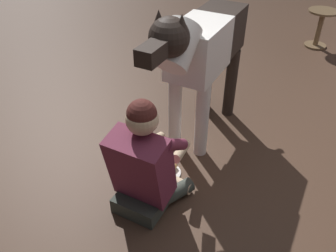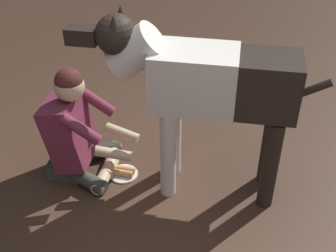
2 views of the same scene
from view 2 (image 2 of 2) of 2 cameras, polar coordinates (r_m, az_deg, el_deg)
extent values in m
plane|color=#4B3325|center=(3.21, -0.61, -9.38)|extent=(14.33, 14.33, 0.00)
cube|color=#3B4139|center=(3.50, -12.51, -4.56)|extent=(0.36, 0.41, 0.12)
cylinder|color=#3B4139|center=(3.56, -9.27, -3.24)|extent=(0.40, 0.11, 0.11)
cylinder|color=beige|center=(3.47, -7.24, -4.31)|extent=(0.21, 0.37, 0.09)
cylinder|color=#3B4139|center=(3.34, -10.85, -6.51)|extent=(0.34, 0.38, 0.11)
cylinder|color=beige|center=(3.35, -8.02, -6.14)|extent=(0.26, 0.36, 0.09)
cube|color=maroon|center=(3.30, -12.47, -0.45)|extent=(0.45, 0.49, 0.54)
cylinder|color=maroon|center=(3.30, -9.26, 3.16)|extent=(0.30, 0.19, 0.24)
cylinder|color=beige|center=(3.33, -5.87, -0.88)|extent=(0.26, 0.21, 0.12)
cylinder|color=maroon|center=(3.03, -11.21, -0.34)|extent=(0.30, 0.19, 0.24)
cylinder|color=beige|center=(3.14, -7.01, -3.54)|extent=(0.28, 0.14, 0.12)
sphere|color=beige|center=(3.08, -12.55, 4.98)|extent=(0.21, 0.21, 0.21)
sphere|color=#51231E|center=(3.07, -12.63, 5.57)|extent=(0.19, 0.19, 0.19)
cylinder|color=white|center=(3.04, 0.00, -3.71)|extent=(0.11, 0.11, 0.68)
cylinder|color=white|center=(3.24, 0.74, -0.99)|extent=(0.11, 0.11, 0.68)
cylinder|color=black|center=(3.03, 12.96, -5.00)|extent=(0.11, 0.11, 0.68)
cylinder|color=black|center=(3.22, 12.89, -2.18)|extent=(0.11, 0.11, 0.68)
cube|color=white|center=(2.82, 3.34, 6.08)|extent=(0.64, 0.55, 0.40)
cube|color=black|center=(2.82, 11.79, 5.27)|extent=(0.57, 0.50, 0.38)
cylinder|color=white|center=(2.81, -4.16, 9.55)|extent=(0.46, 0.39, 0.39)
sphere|color=black|center=(2.79, -6.63, 11.55)|extent=(0.26, 0.26, 0.26)
cube|color=black|center=(2.87, -10.96, 11.36)|extent=(0.23, 0.19, 0.11)
cone|color=black|center=(2.68, -6.95, 12.79)|extent=(0.12, 0.12, 0.12)
cone|color=black|center=(2.82, -6.07, 14.03)|extent=(0.12, 0.12, 0.12)
cylinder|color=black|center=(2.86, 16.74, 4.04)|extent=(0.34, 0.19, 0.23)
cylinder|color=white|center=(3.42, -5.70, -6.12)|extent=(0.22, 0.22, 0.01)
cylinder|color=#E3B166|center=(3.41, -5.62, -5.51)|extent=(0.17, 0.12, 0.05)
cylinder|color=#E3B166|center=(3.38, -5.85, -5.98)|extent=(0.17, 0.12, 0.05)
cylinder|color=#A64830|center=(3.39, -5.74, -5.65)|extent=(0.17, 0.11, 0.04)
camera|label=1|loc=(2.98, -53.43, 16.90)|focal=37.38mm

